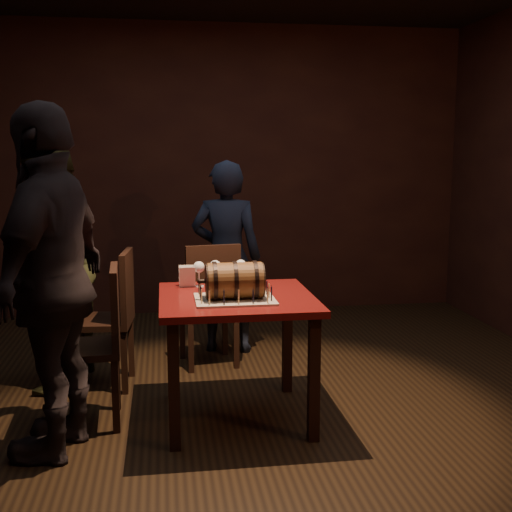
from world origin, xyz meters
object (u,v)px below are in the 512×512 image
(person_left_rear, at_px, (47,265))
(person_left_front, at_px, (53,282))
(pub_table, at_px, (237,314))
(chair_back, at_px, (211,298))
(barrel_cake, at_px, (235,280))
(chair_left_rear, at_px, (113,311))
(wine_glass_mid, at_px, (215,267))
(chair_left_front, at_px, (99,336))
(person_back, at_px, (226,257))
(pint_of_ale, at_px, (214,279))
(wine_glass_right, at_px, (241,266))
(wine_glass_left, at_px, (199,268))

(person_left_rear, bearing_deg, person_left_front, 21.61)
(pub_table, bearing_deg, chair_back, 95.02)
(barrel_cake, distance_m, chair_left_rear, 1.12)
(pub_table, distance_m, person_left_front, 1.07)
(wine_glass_mid, bearing_deg, pub_table, -72.84)
(chair_left_front, distance_m, person_back, 1.57)
(barrel_cake, relative_size, person_left_front, 0.20)
(pint_of_ale, height_order, person_left_front, person_left_front)
(chair_left_rear, xyz_separation_m, person_back, (0.84, 0.68, 0.24))
(pint_of_ale, height_order, person_back, person_back)
(barrel_cake, distance_m, person_back, 1.46)
(wine_glass_right, bearing_deg, person_left_front, -150.02)
(person_left_rear, bearing_deg, chair_left_front, 40.29)
(pint_of_ale, bearing_deg, chair_back, 87.48)
(person_left_rear, xyz_separation_m, person_left_front, (0.20, -1.01, 0.08))
(wine_glass_left, relative_size, wine_glass_right, 1.00)
(wine_glass_left, xyz_separation_m, wine_glass_right, (0.27, 0.03, 0.00))
(person_back, bearing_deg, wine_glass_mid, 93.42)
(chair_back, height_order, person_left_rear, person_left_rear)
(wine_glass_left, xyz_separation_m, chair_left_rear, (-0.56, 0.37, -0.35))
(wine_glass_right, bearing_deg, pub_table, -101.39)
(wine_glass_right, xyz_separation_m, chair_left_front, (-0.87, -0.27, -0.35))
(person_back, bearing_deg, pub_table, 99.82)
(wine_glass_mid, distance_m, pint_of_ale, 0.16)
(barrel_cake, distance_m, wine_glass_mid, 0.44)
(pub_table, xyz_separation_m, chair_left_rear, (-0.77, 0.66, -0.12))
(person_left_front, bearing_deg, wine_glass_right, 136.25)
(pub_table, distance_m, wine_glass_left, 0.42)
(wine_glass_left, xyz_separation_m, person_back, (0.28, 1.05, -0.11))
(person_left_front, bearing_deg, chair_left_front, 167.85)
(barrel_cake, bearing_deg, wine_glass_mid, 99.81)
(chair_left_rear, height_order, person_left_front, person_left_front)
(person_back, bearing_deg, chair_left_rear, 51.85)
(pub_table, bearing_deg, person_back, 86.84)
(chair_left_front, relative_size, person_left_rear, 0.55)
(wine_glass_right, xyz_separation_m, person_back, (0.01, 1.02, -0.11))
(pint_of_ale, distance_m, person_back, 1.19)
(pub_table, distance_m, wine_glass_mid, 0.40)
(pub_table, height_order, chair_left_rear, chair_left_rear)
(barrel_cake, bearing_deg, chair_left_rear, 133.90)
(chair_left_rear, bearing_deg, wine_glass_left, -33.29)
(pub_table, bearing_deg, wine_glass_left, 125.09)
(person_left_front, bearing_deg, chair_left_rear, -176.91)
(barrel_cake, height_order, person_left_front, person_left_front)
(chair_left_front, bearing_deg, chair_back, 51.27)
(chair_back, relative_size, person_left_rear, 0.55)
(pint_of_ale, bearing_deg, wine_glass_right, 40.23)
(chair_left_rear, height_order, person_left_rear, person_left_rear)
(wine_glass_right, distance_m, person_left_rear, 1.32)
(pub_table, distance_m, wine_glass_right, 0.40)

